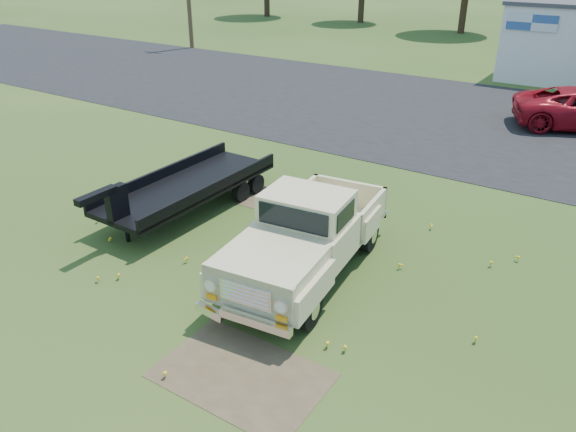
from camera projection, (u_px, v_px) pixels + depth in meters
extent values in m
plane|color=#264415|center=(268.00, 275.00, 13.06)|extent=(140.00, 140.00, 0.00)
cube|color=black|center=(466.00, 120.00, 24.33)|extent=(90.00, 14.00, 0.02)
cube|color=#4E3A29|center=(242.00, 375.00, 10.08)|extent=(3.00, 2.00, 0.01)
cube|color=#4E3A29|center=(280.00, 203.00, 16.67)|extent=(2.20, 1.60, 0.01)
cube|color=silver|center=(532.00, 23.00, 28.64)|extent=(2.50, 0.08, 0.80)
cylinder|color=#352418|center=(361.00, 4.00, 51.95)|extent=(0.56, 0.56, 3.24)
cylinder|color=#352418|center=(464.00, 8.00, 45.77)|extent=(0.56, 0.56, 3.96)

